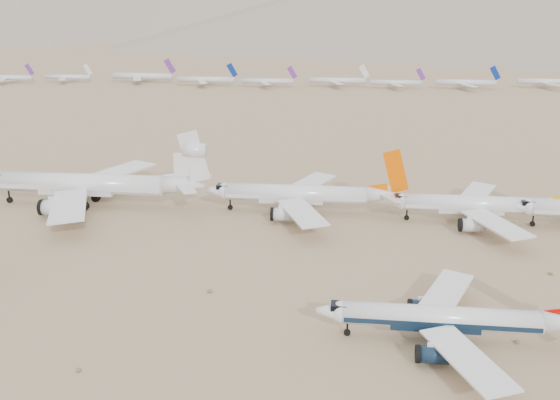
% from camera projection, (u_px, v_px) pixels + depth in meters
% --- Properties ---
extents(ground, '(7000.00, 7000.00, 0.00)m').
position_uv_depth(ground, '(368.00, 339.00, 104.35)').
color(ground, '#907353').
rests_on(ground, ground).
extents(main_airliner, '(43.31, 42.30, 15.28)m').
position_uv_depth(main_airliner, '(453.00, 319.00, 102.34)').
color(main_airliner, silver).
rests_on(main_airliner, ground).
extents(row2_gold_tail, '(48.22, 47.16, 17.17)m').
position_uv_depth(row2_gold_tail, '(483.00, 205.00, 158.75)').
color(row2_gold_tail, silver).
rests_on(row2_gold_tail, ground).
extents(row2_orange_tail, '(51.07, 49.96, 18.22)m').
position_uv_depth(row2_orange_tail, '(304.00, 194.00, 166.61)').
color(row2_orange_tail, silver).
rests_on(row2_orange_tail, ground).
extents(row2_white_trijet, '(62.62, 61.20, 22.19)m').
position_uv_depth(row2_white_trijet, '(94.00, 184.00, 171.76)').
color(row2_white_trijet, silver).
rests_on(row2_white_trijet, ground).
extents(distant_storage_row, '(660.03, 58.08, 15.15)m').
position_uv_depth(distant_storage_row, '(438.00, 82.00, 420.27)').
color(distant_storage_row, silver).
rests_on(distant_storage_row, ground).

